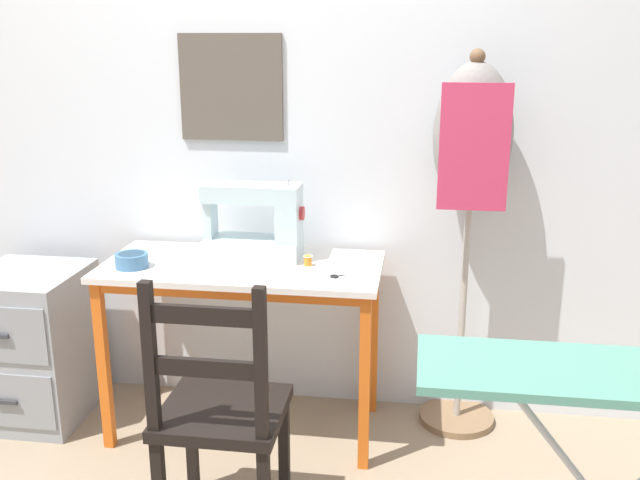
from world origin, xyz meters
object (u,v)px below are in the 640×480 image
at_px(wooden_chair, 220,415).
at_px(ironing_board, 621,388).
at_px(filing_cabinet, 33,345).
at_px(sewing_machine, 258,224).
at_px(scissors, 342,276).
at_px(dress_form, 471,161).
at_px(fabric_bowl, 132,260).
at_px(thread_spool_near_machine, 308,261).

relative_size(wooden_chair, ironing_board, 0.90).
bearing_deg(filing_cabinet, sewing_machine, 6.73).
relative_size(scissors, filing_cabinet, 0.21).
relative_size(sewing_machine, dress_form, 0.26).
relative_size(fabric_bowl, filing_cabinet, 0.20).
height_order(sewing_machine, ironing_board, sewing_machine).
bearing_deg(dress_form, filing_cabinet, -173.86).
xyz_separation_m(fabric_bowl, thread_spool_near_machine, (0.69, 0.12, -0.01)).
relative_size(thread_spool_near_machine, wooden_chair, 0.04).
xyz_separation_m(dress_form, ironing_board, (0.33, -1.10, -0.39)).
xyz_separation_m(sewing_machine, scissors, (0.37, -0.20, -0.14)).
xyz_separation_m(sewing_machine, dress_form, (0.84, 0.08, 0.27)).
xyz_separation_m(sewing_machine, wooden_chair, (0.04, -0.76, -0.44)).
height_order(scissors, filing_cabinet, scissors).
bearing_deg(filing_cabinet, ironing_board, -22.61).
bearing_deg(thread_spool_near_machine, dress_form, 15.05).
xyz_separation_m(thread_spool_near_machine, wooden_chair, (-0.18, -0.67, -0.32)).
xyz_separation_m(thread_spool_near_machine, dress_form, (0.63, 0.17, 0.39)).
relative_size(wooden_chair, dress_form, 0.59).
bearing_deg(fabric_bowl, thread_spool_near_machine, 9.69).
distance_m(filing_cabinet, ironing_board, 2.38).
bearing_deg(fabric_bowl, ironing_board, -26.28).
xyz_separation_m(fabric_bowl, wooden_chair, (0.51, -0.56, -0.33)).
relative_size(sewing_machine, wooden_chair, 0.44).
distance_m(scissors, filing_cabinet, 1.42).
distance_m(scissors, wooden_chair, 0.72).
relative_size(thread_spool_near_machine, dress_form, 0.03).
height_order(scissors, thread_spool_near_machine, thread_spool_near_machine).
relative_size(sewing_machine, thread_spool_near_machine, 9.80).
height_order(sewing_machine, dress_form, dress_form).
height_order(sewing_machine, fabric_bowl, sewing_machine).
bearing_deg(filing_cabinet, thread_spool_near_machine, 1.37).
bearing_deg(scissors, filing_cabinet, 176.49).
bearing_deg(thread_spool_near_machine, sewing_machine, 158.11).
bearing_deg(fabric_bowl, filing_cabinet, 170.31).
bearing_deg(ironing_board, wooden_chair, 167.25).
distance_m(fabric_bowl, filing_cabinet, 0.68).
bearing_deg(thread_spool_near_machine, wooden_chair, -104.95).
xyz_separation_m(fabric_bowl, ironing_board, (1.65, -0.81, -0.01)).
xyz_separation_m(thread_spool_near_machine, filing_cabinet, (-1.20, -0.03, -0.43)).
xyz_separation_m(sewing_machine, filing_cabinet, (-0.99, -0.12, -0.55)).
height_order(fabric_bowl, thread_spool_near_machine, fabric_bowl).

